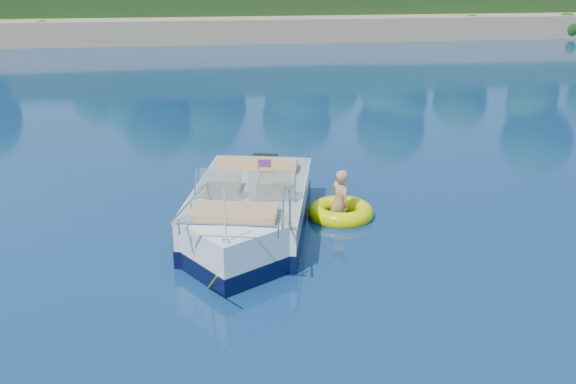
{
  "coord_description": "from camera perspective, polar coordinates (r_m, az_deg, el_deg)",
  "views": [
    {
      "loc": [
        -4.11,
        -7.28,
        4.99
      ],
      "look_at": [
        -2.45,
        4.07,
        0.85
      ],
      "focal_mm": 40.0,
      "sensor_mm": 36.0,
      "label": 1
    }
  ],
  "objects": [
    {
      "name": "boy",
      "position": [
        13.4,
        4.5,
        -2.1
      ],
      "size": [
        0.67,
        0.86,
        1.55
      ],
      "primitive_type": "imported",
      "rotation": [
        0.0,
        -0.17,
        2.04
      ],
      "color": "tan",
      "rests_on": "ground"
    },
    {
      "name": "ground",
      "position": [
        9.74,
        18.44,
        -12.13
      ],
      "size": [
        160.0,
        160.0,
        0.0
      ],
      "primitive_type": "plane",
      "color": "#0B1C4F",
      "rests_on": "ground"
    },
    {
      "name": "shoreline",
      "position": [
        71.29,
        -5.24,
        16.55
      ],
      "size": [
        170.0,
        59.0,
        6.0
      ],
      "color": "#A0805C",
      "rests_on": "ground"
    },
    {
      "name": "tow_tube",
      "position": [
        13.33,
        4.71,
        -1.8
      ],
      "size": [
        1.46,
        1.46,
        0.36
      ],
      "rotation": [
        0.0,
        0.0,
        -0.07
      ],
      "color": "#FFF901",
      "rests_on": "ground"
    },
    {
      "name": "motorboat",
      "position": [
        12.33,
        -3.54,
        -2.15
      ],
      "size": [
        3.0,
        5.87,
        1.98
      ],
      "rotation": [
        0.0,
        0.0,
        -0.24
      ],
      "color": "white",
      "rests_on": "ground"
    }
  ]
}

